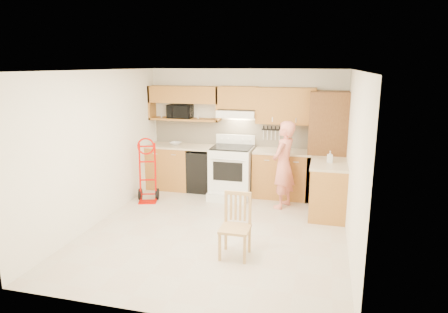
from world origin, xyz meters
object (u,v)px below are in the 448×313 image
at_px(microwave, 180,111).
at_px(dining_chair, 235,226).
at_px(range, 231,167).
at_px(person, 284,165).
at_px(hand_truck, 147,173).

relative_size(microwave, dining_chair, 0.57).
bearing_deg(dining_chair, range, 104.41).
bearing_deg(dining_chair, person, 78.66).
xyz_separation_m(range, hand_truck, (-1.48, -0.70, -0.03)).
height_order(person, hand_truck, person).
height_order(range, person, person).
xyz_separation_m(person, hand_truck, (-2.55, -0.33, -0.24)).
bearing_deg(dining_chair, hand_truck, 139.71).
height_order(microwave, person, microwave).
xyz_separation_m(person, dining_chair, (-0.42, -2.12, -0.36)).
height_order(person, dining_chair, person).
bearing_deg(person, dining_chair, 8.92).
xyz_separation_m(range, person, (1.07, -0.37, 0.21)).
bearing_deg(person, range, -89.00).
relative_size(person, dining_chair, 1.82).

